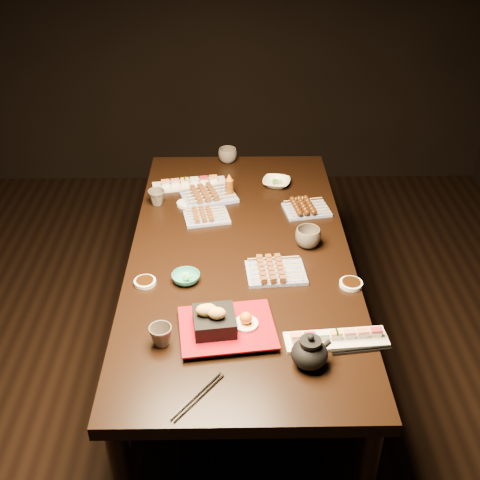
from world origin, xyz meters
name	(u,v)px	position (x,y,z in m)	size (l,w,h in m)	color
ground	(206,446)	(0.00, 0.00, 0.00)	(5.00, 5.00, 0.00)	black
dining_table	(240,320)	(0.15, 0.38, 0.38)	(0.90, 1.80, 0.75)	black
sushi_platter_near	(336,336)	(0.46, -0.17, 0.77)	(0.35, 0.10, 0.04)	white
sushi_platter_far	(190,182)	(-0.09, 0.95, 0.77)	(0.36, 0.10, 0.04)	white
yakitori_plate_center	(207,214)	(0.01, 0.64, 0.77)	(0.19, 0.14, 0.05)	#828EB6
yakitori_plate_right	(276,268)	(0.29, 0.21, 0.78)	(0.23, 0.16, 0.06)	#828EB6
yakitori_plate_left	(209,192)	(0.01, 0.82, 0.78)	(0.25, 0.18, 0.06)	#828EB6
tsukune_plate	(307,206)	(0.46, 0.69, 0.78)	(0.20, 0.15, 0.05)	#828EB6
edamame_bowl_green	(186,278)	(-0.06, 0.17, 0.77)	(0.11, 0.11, 0.03)	teal
edamame_bowl_cream	(276,183)	(0.34, 0.94, 0.77)	(0.13, 0.13, 0.03)	#FFF5D0
tempura_tray	(227,319)	(0.10, -0.12, 0.81)	(0.32, 0.26, 0.12)	black
teacup_near_left	(161,336)	(-0.12, -0.17, 0.79)	(0.08, 0.08, 0.07)	#4E443B
teacup_mid_right	(308,237)	(0.43, 0.41, 0.79)	(0.10, 0.10, 0.08)	#4E443B
teacup_far_left	(157,197)	(-0.23, 0.77, 0.79)	(0.08, 0.08, 0.07)	#4E443B
teacup_far_right	(228,155)	(0.10, 1.21, 0.79)	(0.10, 0.10, 0.08)	#4E443B
teapot	(310,350)	(0.36, -0.28, 0.81)	(0.14, 0.14, 0.12)	black
condiment_bottle	(229,186)	(0.11, 0.83, 0.81)	(0.04, 0.04, 0.12)	#65360D
sauce_dish_west	(145,282)	(-0.21, 0.16, 0.76)	(0.08, 0.08, 0.01)	white
sauce_dish_east	(302,203)	(0.45, 0.76, 0.76)	(0.09, 0.09, 0.02)	white
sauce_dish_se	(351,284)	(0.57, 0.13, 0.76)	(0.09, 0.09, 0.02)	white
sauce_dish_nw	(186,204)	(-0.10, 0.76, 0.76)	(0.08, 0.08, 0.01)	white
chopsticks_near	(198,396)	(0.01, -0.41, 0.75)	(0.23, 0.02, 0.01)	black
chopsticks_se	(362,350)	(0.54, -0.22, 0.75)	(0.20, 0.02, 0.01)	black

